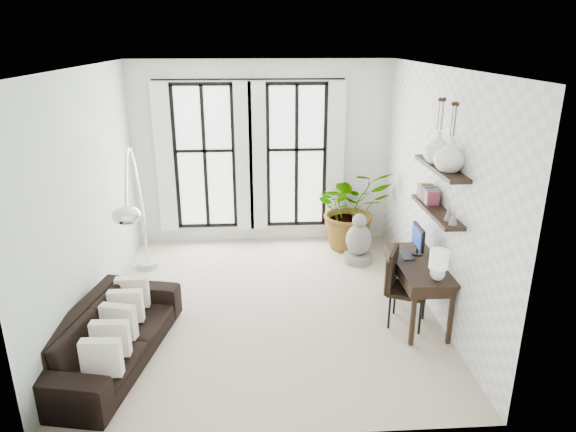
{
  "coord_description": "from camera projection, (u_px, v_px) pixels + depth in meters",
  "views": [
    {
      "loc": [
        -0.11,
        -6.36,
        3.55
      ],
      "look_at": [
        0.31,
        0.3,
        1.21
      ],
      "focal_mm": 32.0,
      "sensor_mm": 36.0,
      "label": 1
    }
  ],
  "objects": [
    {
      "name": "vase_a",
      "position": [
        450.0,
        155.0,
        5.87
      ],
      "size": [
        0.37,
        0.37,
        0.38
      ],
      "primitive_type": "imported",
      "color": "white",
      "rests_on": "shelf_upper"
    },
    {
      "name": "desk",
      "position": [
        419.0,
        268.0,
        6.55
      ],
      "size": [
        0.58,
        1.36,
        1.2
      ],
      "color": "black",
      "rests_on": "floor"
    },
    {
      "name": "windows",
      "position": [
        251.0,
        157.0,
        8.93
      ],
      "size": [
        3.26,
        0.13,
        2.65
      ],
      "color": "white",
      "rests_on": "wall_back"
    },
    {
      "name": "desk_chair",
      "position": [
        402.0,
        282.0,
        6.55
      ],
      "size": [
        0.64,
        0.64,
        1.01
      ],
      "rotation": [
        0.0,
        0.0,
        -0.43
      ],
      "color": "black",
      "rests_on": "floor"
    },
    {
      "name": "floor",
      "position": [
        267.0,
        305.0,
        7.17
      ],
      "size": [
        5.0,
        5.0,
        0.0
      ],
      "primitive_type": "plane",
      "color": "#C0B098",
      "rests_on": "ground"
    },
    {
      "name": "plant",
      "position": [
        351.0,
        208.0,
        8.92
      ],
      "size": [
        1.49,
        1.35,
        1.44
      ],
      "primitive_type": "imported",
      "rotation": [
        0.0,
        0.0,
        0.19
      ],
      "color": "#2D7228",
      "rests_on": "floor"
    },
    {
      "name": "wall_back",
      "position": [
        262.0,
        154.0,
        8.99
      ],
      "size": [
        4.5,
        0.0,
        4.5
      ],
      "primitive_type": "plane",
      "rotation": [
        1.57,
        0.0,
        0.0
      ],
      "color": "white",
      "rests_on": "floor"
    },
    {
      "name": "vase_b",
      "position": [
        438.0,
        148.0,
        6.24
      ],
      "size": [
        0.37,
        0.37,
        0.38
      ],
      "primitive_type": "imported",
      "color": "white",
      "rests_on": "shelf_upper"
    },
    {
      "name": "ceiling",
      "position": [
        263.0,
        67.0,
        6.11
      ],
      "size": [
        5.0,
        5.0,
        0.0
      ],
      "primitive_type": "plane",
      "color": "white",
      "rests_on": "wall_back"
    },
    {
      "name": "sofa",
      "position": [
        112.0,
        335.0,
        5.85
      ],
      "size": [
        1.31,
        2.39,
        0.66
      ],
      "primitive_type": "imported",
      "rotation": [
        0.0,
        0.0,
        1.37
      ],
      "color": "black",
      "rests_on": "floor"
    },
    {
      "name": "arc_lamp",
      "position": [
        133.0,
        182.0,
        6.59
      ],
      "size": [
        0.72,
        2.81,
        2.27
      ],
      "color": "silver",
      "rests_on": "floor"
    },
    {
      "name": "wall_right",
      "position": [
        436.0,
        192.0,
        6.77
      ],
      "size": [
        0.0,
        5.0,
        5.0
      ],
      "primitive_type": "plane",
      "rotation": [
        1.57,
        0.0,
        -1.57
      ],
      "color": "white",
      "rests_on": "floor"
    },
    {
      "name": "throw_pillows",
      "position": [
        119.0,
        321.0,
        5.8
      ],
      "size": [
        0.4,
        1.52,
        0.4
      ],
      "color": "silver",
      "rests_on": "sofa"
    },
    {
      "name": "wall_shelves",
      "position": [
        437.0,
        193.0,
        6.32
      ],
      "size": [
        0.25,
        1.3,
        0.6
      ],
      "color": "black",
      "rests_on": "wall_right"
    },
    {
      "name": "buddha",
      "position": [
        358.0,
        242.0,
        8.42
      ],
      "size": [
        0.47,
        0.47,
        0.84
      ],
      "color": "gray",
      "rests_on": "floor"
    },
    {
      "name": "wall_left",
      "position": [
        88.0,
        199.0,
        6.5
      ],
      "size": [
        0.0,
        5.0,
        5.0
      ],
      "primitive_type": "plane",
      "rotation": [
        1.57,
        0.0,
        1.57
      ],
      "color": "#B7CCBB",
      "rests_on": "floor"
    }
  ]
}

